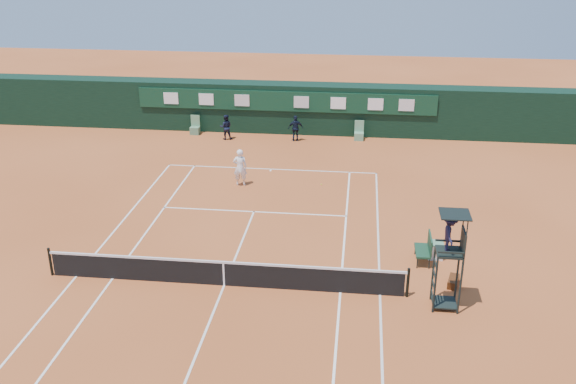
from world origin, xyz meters
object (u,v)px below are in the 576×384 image
object	(u,v)px
tennis_net	(224,273)
cooler	(435,250)
umpire_chair	(450,241)
player_bench	(426,248)
player	(240,167)

from	to	relation	value
tennis_net	cooler	size ratio (longest dim) A/B	20.00
umpire_chair	tennis_net	bearing A→B (deg)	176.39
player_bench	player	bearing A→B (deg)	140.62
umpire_chair	player_bench	size ratio (longest dim) A/B	2.85
cooler	player	world-z (taller)	player
tennis_net	player_bench	size ratio (longest dim) A/B	10.75
umpire_chair	player_bench	distance (m)	3.63
player	cooler	bearing A→B (deg)	137.04
tennis_net	player_bench	xyz separation A→B (m)	(7.21, 2.61, 0.09)
umpire_chair	player_bench	xyz separation A→B (m)	(-0.37, 3.09, -1.86)
umpire_chair	player_bench	bearing A→B (deg)	96.88
tennis_net	umpire_chair	bearing A→B (deg)	-3.61
tennis_net	umpire_chair	world-z (taller)	umpire_chair
cooler	player	xyz separation A→B (m)	(-8.81, 6.52, 0.60)
tennis_net	player	world-z (taller)	player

